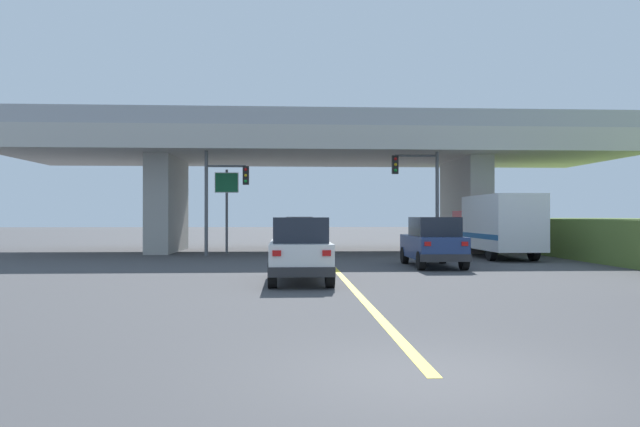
{
  "coord_description": "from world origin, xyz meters",
  "views": [
    {
      "loc": [
        -1.88,
        -7.56,
        2.05
      ],
      "look_at": [
        -0.44,
        18.39,
        2.17
      ],
      "focal_mm": 33.98,
      "sensor_mm": 36.0,
      "label": 1
    }
  ],
  "objects_px": {
    "suv_lead": "(300,250)",
    "highway_sign": "(227,193)",
    "sedan_oncoming": "(299,232)",
    "traffic_signal_farside": "(220,191)",
    "box_truck": "(497,225)",
    "traffic_signal_nearside": "(423,185)",
    "suv_crossing": "(433,242)"
  },
  "relations": [
    {
      "from": "suv_lead",
      "to": "sedan_oncoming",
      "type": "height_order",
      "value": "same"
    },
    {
      "from": "box_truck",
      "to": "highway_sign",
      "type": "distance_m",
      "value": 14.48
    },
    {
      "from": "highway_sign",
      "to": "traffic_signal_farside",
      "type": "bearing_deg",
      "value": -92.2
    },
    {
      "from": "suv_lead",
      "to": "highway_sign",
      "type": "height_order",
      "value": "highway_sign"
    },
    {
      "from": "box_truck",
      "to": "sedan_oncoming",
      "type": "distance_m",
      "value": 14.43
    },
    {
      "from": "suv_crossing",
      "to": "box_truck",
      "type": "height_order",
      "value": "box_truck"
    },
    {
      "from": "box_truck",
      "to": "traffic_signal_nearside",
      "type": "height_order",
      "value": "traffic_signal_nearside"
    },
    {
      "from": "box_truck",
      "to": "traffic_signal_nearside",
      "type": "distance_m",
      "value": 4.3
    },
    {
      "from": "suv_crossing",
      "to": "traffic_signal_farside",
      "type": "distance_m",
      "value": 11.99
    },
    {
      "from": "suv_lead",
      "to": "suv_crossing",
      "type": "bearing_deg",
      "value": 44.45
    },
    {
      "from": "suv_lead",
      "to": "box_truck",
      "type": "xyz_separation_m",
      "value": [
        9.99,
        10.61,
        0.61
      ]
    },
    {
      "from": "highway_sign",
      "to": "sedan_oncoming",
      "type": "bearing_deg",
      "value": 57.44
    },
    {
      "from": "suv_lead",
      "to": "highway_sign",
      "type": "xyz_separation_m",
      "value": [
        -3.73,
        14.89,
        2.33
      ]
    },
    {
      "from": "box_truck",
      "to": "traffic_signal_farside",
      "type": "distance_m",
      "value": 14.06
    },
    {
      "from": "traffic_signal_nearside",
      "to": "highway_sign",
      "type": "height_order",
      "value": "traffic_signal_nearside"
    },
    {
      "from": "suv_crossing",
      "to": "box_truck",
      "type": "xyz_separation_m",
      "value": [
        4.47,
        5.2,
        0.61
      ]
    },
    {
      "from": "suv_crossing",
      "to": "traffic_signal_farside",
      "type": "height_order",
      "value": "traffic_signal_farside"
    },
    {
      "from": "suv_lead",
      "to": "traffic_signal_farside",
      "type": "distance_m",
      "value": 13.33
    },
    {
      "from": "suv_lead",
      "to": "traffic_signal_nearside",
      "type": "bearing_deg",
      "value": 61.68
    },
    {
      "from": "box_truck",
      "to": "sedan_oncoming",
      "type": "height_order",
      "value": "box_truck"
    },
    {
      "from": "sedan_oncoming",
      "to": "traffic_signal_farside",
      "type": "distance_m",
      "value": 10.08
    },
    {
      "from": "traffic_signal_farside",
      "to": "box_truck",
      "type": "bearing_deg",
      "value": -8.0
    },
    {
      "from": "suv_lead",
      "to": "box_truck",
      "type": "bearing_deg",
      "value": 46.74
    },
    {
      "from": "suv_crossing",
      "to": "traffic_signal_nearside",
      "type": "height_order",
      "value": "traffic_signal_nearside"
    },
    {
      "from": "highway_sign",
      "to": "traffic_signal_nearside",
      "type": "bearing_deg",
      "value": -13.24
    },
    {
      "from": "suv_lead",
      "to": "sedan_oncoming",
      "type": "xyz_separation_m",
      "value": [
        0.41,
        21.39,
        0.0
      ]
    },
    {
      "from": "sedan_oncoming",
      "to": "traffic_signal_farside",
      "type": "xyz_separation_m",
      "value": [
        -4.24,
        -8.83,
        2.36
      ]
    },
    {
      "from": "sedan_oncoming",
      "to": "traffic_signal_farside",
      "type": "bearing_deg",
      "value": -115.63
    },
    {
      "from": "suv_crossing",
      "to": "highway_sign",
      "type": "distance_m",
      "value": 13.45
    },
    {
      "from": "suv_crossing",
      "to": "box_truck",
      "type": "bearing_deg",
      "value": 49.85
    },
    {
      "from": "box_truck",
      "to": "traffic_signal_nearside",
      "type": "xyz_separation_m",
      "value": [
        -3.29,
        1.82,
        2.09
      ]
    },
    {
      "from": "suv_crossing",
      "to": "sedan_oncoming",
      "type": "distance_m",
      "value": 16.77
    }
  ]
}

